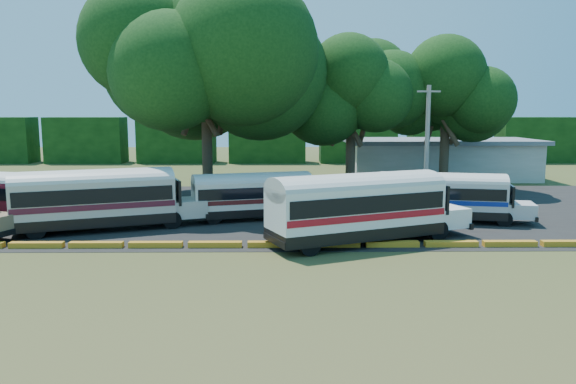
{
  "coord_description": "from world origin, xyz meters",
  "views": [
    {
      "loc": [
        1.88,
        -26.75,
        6.88
      ],
      "look_at": [
        2.25,
        6.0,
        2.11
      ],
      "focal_mm": 35.0,
      "sensor_mm": 36.0,
      "label": 1
    }
  ],
  "objects_px": {
    "bus_cream_west": "(99,196)",
    "bus_white_red": "(360,204)",
    "tree_west": "(205,52)",
    "bus_red": "(8,194)"
  },
  "relations": [
    {
      "from": "bus_cream_west",
      "to": "bus_white_red",
      "type": "bearing_deg",
      "value": -34.12
    },
    {
      "from": "bus_white_red",
      "to": "tree_west",
      "type": "xyz_separation_m",
      "value": [
        -9.74,
        14.33,
        9.07
      ]
    },
    {
      "from": "bus_cream_west",
      "to": "tree_west",
      "type": "height_order",
      "value": "tree_west"
    },
    {
      "from": "bus_red",
      "to": "bus_white_red",
      "type": "distance_m",
      "value": 21.57
    },
    {
      "from": "bus_red",
      "to": "tree_west",
      "type": "relative_size",
      "value": 0.6
    },
    {
      "from": "bus_red",
      "to": "bus_cream_west",
      "type": "height_order",
      "value": "bus_cream_west"
    },
    {
      "from": "bus_red",
      "to": "tree_west",
      "type": "distance_m",
      "value": 16.9
    },
    {
      "from": "bus_red",
      "to": "bus_cream_west",
      "type": "distance_m",
      "value": 6.6
    },
    {
      "from": "bus_red",
      "to": "bus_cream_west",
      "type": "relative_size",
      "value": 0.89
    },
    {
      "from": "bus_white_red",
      "to": "tree_west",
      "type": "height_order",
      "value": "tree_west"
    }
  ]
}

